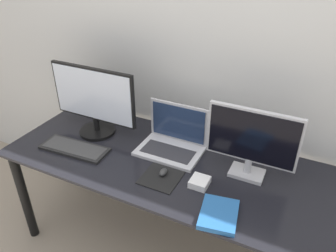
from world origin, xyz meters
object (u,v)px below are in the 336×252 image
monitor_right (252,141)px  laptop (173,139)px  monitor_left (94,100)px  keyboard (75,148)px  mouse (163,172)px  book (219,214)px  power_brick (200,182)px

monitor_right → laptop: (-0.46, 0.05, -0.15)m
monitor_left → keyboard: bearing=-90.6°
monitor_right → mouse: size_ratio=7.60×
keyboard → mouse: size_ratio=6.95×
keyboard → mouse: 0.58m
book → keyboard: bearing=172.0°
monitor_left → monitor_right: size_ratio=1.25×
laptop → book: bearing=-43.8°
monitor_left → monitor_right: bearing=0.0°
monitor_right → book: size_ratio=1.96×
mouse → power_brick: power_brick is taller
laptop → power_brick: 0.36m
monitor_left → book: bearing=-20.7°
book → power_brick: power_brick is taller
keyboard → power_brick: (0.78, 0.03, 0.01)m
monitor_left → mouse: monitor_left is taller
mouse → power_brick: (0.20, 0.01, -0.00)m
laptop → mouse: 0.26m
power_brick → monitor_right: bearing=44.6°
mouse → power_brick: 0.20m
mouse → book: (0.36, -0.15, -0.01)m
mouse → book: mouse is taller
keyboard → mouse: mouse is taller
mouse → monitor_right: bearing=27.1°
monitor_right → mouse: (-0.39, -0.20, -0.19)m
laptop → mouse: laptop is taller
mouse → book: 0.39m
mouse → power_brick: size_ratio=0.61×
mouse → keyboard: bearing=-178.0°
monitor_right → book: monitor_right is taller
laptop → book: size_ratio=1.57×
mouse → book: size_ratio=0.26×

